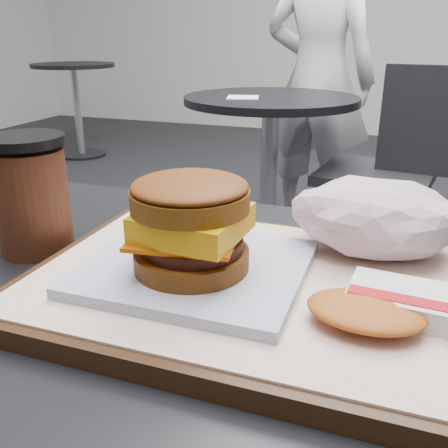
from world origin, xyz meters
TOP-DOWN VIEW (x-y plane):
  - serving_tray at (0.04, 0.05)m, footprint 0.38×0.28m
  - breakfast_sandwich at (0.00, 0.03)m, footprint 0.19×0.17m
  - hash_brown at (0.17, 0.02)m, footprint 0.12×0.09m
  - crumpled_wrapper at (0.15, 0.15)m, footprint 0.16×0.12m
  - coffee_cup at (-0.20, 0.07)m, footprint 0.08×0.08m
  - neighbor_table at (-0.35, 1.65)m, footprint 0.70×0.70m
  - napkin at (-0.44, 1.56)m, footprint 0.15×0.15m
  - neighbor_chair at (0.15, 1.67)m, footprint 0.63×0.48m
  - patron at (-0.26, 2.22)m, footprint 0.62×0.46m
  - bg_table_mid at (-2.40, 3.20)m, footprint 0.66×0.66m

SIDE VIEW (x-z plane):
  - neighbor_chair at x=0.15m, z-range 0.07..0.95m
  - neighbor_table at x=-0.35m, z-range 0.18..0.93m
  - bg_table_mid at x=-2.40m, z-range 0.19..0.94m
  - napkin at x=-0.44m, z-range 0.75..0.75m
  - patron at x=-0.26m, z-range 0.00..1.54m
  - serving_tray at x=0.04m, z-range 0.77..0.79m
  - hash_brown at x=0.17m, z-range 0.79..0.81m
  - crumpled_wrapper at x=0.15m, z-range 0.79..0.86m
  - breakfast_sandwich at x=0.00m, z-range 0.78..0.88m
  - coffee_cup at x=-0.20m, z-range 0.77..0.89m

